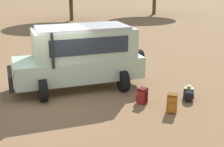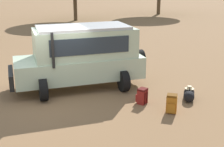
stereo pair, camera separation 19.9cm
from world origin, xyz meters
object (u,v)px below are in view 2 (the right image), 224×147
at_px(safari_vehicle, 81,55).
at_px(duffel_bag_low_black_case, 189,94).
at_px(backpack_beside_front_wheel, 172,104).
at_px(backpack_cluster_center, 142,96).

xyz_separation_m(safari_vehicle, duffel_bag_low_black_case, (3.19, -2.71, -1.10)).
height_order(safari_vehicle, duffel_bag_low_black_case, safari_vehicle).
distance_m(backpack_beside_front_wheel, backpack_cluster_center, 1.16).
relative_size(safari_vehicle, backpack_beside_front_wheel, 8.77).
relative_size(safari_vehicle, duffel_bag_low_black_case, 6.94).
height_order(safari_vehicle, backpack_beside_front_wheel, safari_vehicle).
height_order(backpack_beside_front_wheel, backpack_cluster_center, backpack_beside_front_wheel).
height_order(backpack_beside_front_wheel, duffel_bag_low_black_case, backpack_beside_front_wheel).
relative_size(backpack_cluster_center, duffel_bag_low_black_case, 0.71).
bearing_deg(duffel_bag_low_black_case, safari_vehicle, 139.71).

